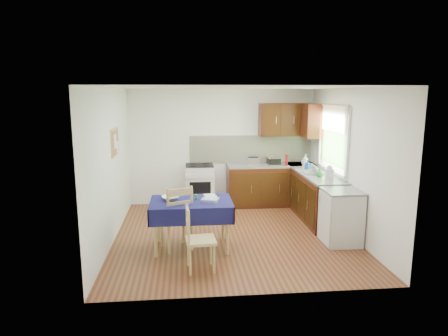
{
  "coord_description": "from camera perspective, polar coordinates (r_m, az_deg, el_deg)",
  "views": [
    {
      "loc": [
        -0.79,
        -6.52,
        2.42
      ],
      "look_at": [
        -0.13,
        0.26,
        1.13
      ],
      "focal_mm": 32.0,
      "sensor_mm": 36.0,
      "label": 1
    }
  ],
  "objects": [
    {
      "name": "base_cabinets",
      "position": [
        8.31,
        9.58,
        -3.28
      ],
      "size": [
        1.9,
        2.3,
        0.86
      ],
      "color": "#381309",
      "rests_on": "ground"
    },
    {
      "name": "ceiling",
      "position": [
        6.57,
        1.35,
        11.43
      ],
      "size": [
        4.0,
        4.2,
        0.02
      ],
      "primitive_type": "cube",
      "color": "white",
      "rests_on": "wall_back"
    },
    {
      "name": "chair_near",
      "position": [
        5.54,
        -3.82,
        -9.79
      ],
      "size": [
        0.43,
        0.43,
        0.91
      ],
      "rotation": [
        0.0,
        0.0,
        1.64
      ],
      "color": "tan",
      "rests_on": "ground"
    },
    {
      "name": "wall_left",
      "position": [
        6.73,
        -15.85,
        0.31
      ],
      "size": [
        0.02,
        4.2,
        2.5
      ],
      "primitive_type": "cube",
      "color": "white",
      "rests_on": "ground"
    },
    {
      "name": "sauce_bottle",
      "position": [
        8.57,
        8.94,
        1.15
      ],
      "size": [
        0.05,
        0.05,
        0.23
      ],
      "primitive_type": "cylinder",
      "color": "red",
      "rests_on": "worktop_back"
    },
    {
      "name": "cup",
      "position": [
        8.69,
        11.38,
        0.78
      ],
      "size": [
        0.15,
        0.15,
        0.1
      ],
      "primitive_type": "imported",
      "rotation": [
        0.0,
        0.0,
        0.16
      ],
      "color": "white",
      "rests_on": "worktop_back"
    },
    {
      "name": "worktop_corner",
      "position": [
        8.82,
        10.91,
        0.48
      ],
      "size": [
        0.6,
        0.6,
        0.04
      ],
      "primitive_type": "cube",
      "color": "slate",
      "rests_on": "base_cabinets"
    },
    {
      "name": "floor",
      "position": [
        7.0,
        1.26,
        -9.5
      ],
      "size": [
        4.2,
        4.2,
        0.0
      ],
      "primitive_type": "plane",
      "color": "#4C2814",
      "rests_on": "ground"
    },
    {
      "name": "corkboard",
      "position": [
        6.97,
        -15.33,
        3.59
      ],
      "size": [
        0.04,
        0.62,
        0.47
      ],
      "color": "tan",
      "rests_on": "wall_left"
    },
    {
      "name": "dish_rack",
      "position": [
        7.77,
        12.76,
        -0.66
      ],
      "size": [
        0.38,
        0.29,
        0.18
      ],
      "rotation": [
        0.0,
        0.0,
        -0.31
      ],
      "color": "gray",
      "rests_on": "worktop_right"
    },
    {
      "name": "soap_bottle_a",
      "position": [
        8.27,
        11.54,
        0.95
      ],
      "size": [
        0.16,
        0.16,
        0.29
      ],
      "primitive_type": "imported",
      "rotation": [
        0.0,
        0.0,
        0.77
      ],
      "color": "silver",
      "rests_on": "worktop_right"
    },
    {
      "name": "wall_back",
      "position": [
        8.73,
        -0.34,
        3.03
      ],
      "size": [
        4.0,
        0.02,
        2.5
      ],
      "primitive_type": "cube",
      "color": "white",
      "rests_on": "ground"
    },
    {
      "name": "sandwich_press",
      "position": [
        8.67,
        7.12,
        1.06
      ],
      "size": [
        0.27,
        0.23,
        0.16
      ],
      "rotation": [
        0.0,
        0.0,
        -0.35
      ],
      "color": "black",
      "rests_on": "worktop_back"
    },
    {
      "name": "yellow_packet",
      "position": [
        8.81,
        6.81,
        1.24
      ],
      "size": [
        0.14,
        0.11,
        0.16
      ],
      "primitive_type": "cube",
      "rotation": [
        0.0,
        0.0,
        -0.25
      ],
      "color": "yellow",
      "rests_on": "worktop_back"
    },
    {
      "name": "worktop_right",
      "position": [
        7.74,
        13.3,
        -1.03
      ],
      "size": [
        0.6,
        1.7,
        0.04
      ],
      "primitive_type": "cube",
      "color": "slate",
      "rests_on": "base_cabinets"
    },
    {
      "name": "book",
      "position": [
        6.44,
        -2.75,
        -4.08
      ],
      "size": [
        0.22,
        0.28,
        0.02
      ],
      "primitive_type": "imported",
      "rotation": [
        0.0,
        0.0,
        0.18
      ],
      "color": "white",
      "rests_on": "dining_table"
    },
    {
      "name": "splashback",
      "position": [
        8.81,
        3.88,
        2.74
      ],
      "size": [
        2.7,
        0.02,
        0.6
      ],
      "primitive_type": "cube",
      "color": "white",
      "rests_on": "wall_back"
    },
    {
      "name": "plate_bowl",
      "position": [
        6.31,
        -7.67,
        -4.26
      ],
      "size": [
        0.31,
        0.31,
        0.06
      ],
      "primitive_type": "imported",
      "rotation": [
        0.0,
        0.0,
        0.21
      ],
      "color": "#F9EBCC",
      "rests_on": "dining_table"
    },
    {
      "name": "stove",
      "position": [
        8.55,
        -3.49,
        -2.55
      ],
      "size": [
        0.6,
        0.61,
        0.92
      ],
      "color": "silver",
      "rests_on": "ground"
    },
    {
      "name": "worktop_back",
      "position": [
        8.66,
        6.78,
        0.41
      ],
      "size": [
        1.9,
        0.6,
        0.04
      ],
      "primitive_type": "cube",
      "color": "slate",
      "rests_on": "base_cabinets"
    },
    {
      "name": "soap_bottle_b",
      "position": [
        8.21,
        11.84,
        0.51
      ],
      "size": [
        0.12,
        0.12,
        0.19
      ],
      "primitive_type": "imported",
      "rotation": [
        0.0,
        0.0,
        2.31
      ],
      "color": "#1E44AF",
      "rests_on": "worktop_right"
    },
    {
      "name": "wall_right",
      "position": [
        7.19,
        17.35,
        0.87
      ],
      "size": [
        0.02,
        4.2,
        2.5
      ],
      "primitive_type": "cube",
      "color": "white",
      "rests_on": "ground"
    },
    {
      "name": "wall_front",
      "position": [
        4.64,
        4.42,
        -3.9
      ],
      "size": [
        4.0,
        0.02,
        2.5
      ],
      "primitive_type": "cube",
      "color": "white",
      "rests_on": "ground"
    },
    {
      "name": "upper_cabinets",
      "position": [
        8.65,
        10.02,
        6.79
      ],
      "size": [
        1.2,
        0.85,
        0.7
      ],
      "color": "#381309",
      "rests_on": "wall_back"
    },
    {
      "name": "dining_table",
      "position": [
        6.25,
        -4.72,
        -5.64
      ],
      "size": [
        1.27,
        0.86,
        0.77
      ],
      "rotation": [
        0.0,
        0.0,
        0.29
      ],
      "color": "#111043",
      "rests_on": "ground"
    },
    {
      "name": "tea_towel",
      "position": [
        6.18,
        -1.99,
        -4.57
      ],
      "size": [
        0.3,
        0.27,
        0.04
      ],
      "primitive_type": "cube",
      "rotation": [
        0.0,
        0.0,
        -0.33
      ],
      "color": "#294A99",
      "rests_on": "dining_table"
    },
    {
      "name": "chair_far",
      "position": [
        6.24,
        -6.72,
        -6.83
      ],
      "size": [
        0.59,
        0.59,
        1.03
      ],
      "rotation": [
        0.0,
        0.0,
        3.49
      ],
      "color": "tan",
      "rests_on": "ground"
    },
    {
      "name": "window",
      "position": [
        7.77,
        15.33,
        4.67
      ],
      "size": [
        0.04,
        1.48,
        1.26
      ],
      "color": "#355B25",
      "rests_on": "wall_right"
    },
    {
      "name": "fridge",
      "position": [
        6.76,
        16.41,
        -6.73
      ],
      "size": [
        0.58,
        0.6,
        0.89
      ],
      "color": "silver",
      "rests_on": "ground"
    },
    {
      "name": "soap_bottle_c",
      "position": [
        7.5,
        13.49,
        -0.63
      ],
      "size": [
        0.18,
        0.18,
        0.16
      ],
      "primitive_type": "imported",
      "rotation": [
        0.0,
        0.0,
        3.88
      ],
      "color": "#238334",
      "rests_on": "worktop_right"
    },
    {
      "name": "kettle",
      "position": [
        7.28,
        14.84,
        -0.73
      ],
      "size": [
        0.16,
        0.16,
        0.27
      ],
      "color": "silver",
      "rests_on": "worktop_right"
    },
    {
      "name": "toaster",
      "position": [
        8.47,
        4.18,
        0.95
      ],
      "size": [
        0.25,
        0.15,
        0.19
      ],
      "rotation": [
        0.0,
        0.0,
        -0.24
      ],
      "color": "silver",
      "rests_on": "worktop_back"
    },
    {
      "name": "spice_jar",
      "position": [
        6.27,
        -4.01,
        -4.18
      ],
      "size": [
        0.04,
        0.04,
        0.09
      ],
      "primitive_type": "cylinder",
      "color": "#25872D",
      "rests_on": "dining_table"
    }
  ]
}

